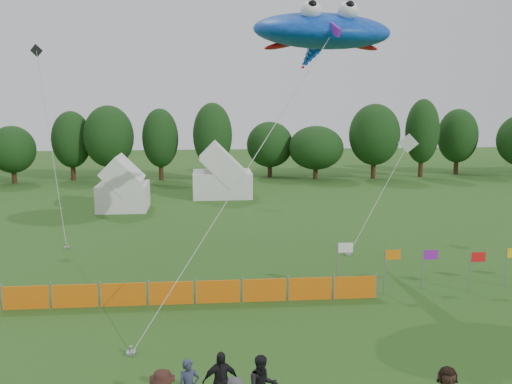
{
  "coord_description": "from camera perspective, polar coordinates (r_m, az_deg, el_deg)",
  "views": [
    {
      "loc": [
        -1.96,
        -15.14,
        8.78
      ],
      "look_at": [
        0.0,
        6.0,
        5.2
      ],
      "focal_mm": 40.0,
      "sensor_mm": 36.0,
      "label": 1
    }
  ],
  "objects": [
    {
      "name": "tent_right",
      "position": [
        50.31,
        -3.41,
        1.63
      ],
      "size": [
        5.19,
        4.15,
        3.66
      ],
      "color": "silver",
      "rests_on": "ground"
    },
    {
      "name": "small_kite_white",
      "position": [
        36.66,
        13.69,
        2.28
      ],
      "size": [
        6.08,
        6.02,
        6.42
      ],
      "color": "white",
      "rests_on": "ground"
    },
    {
      "name": "barrier_fence",
      "position": [
        24.89,
        -8.49,
        -9.97
      ],
      "size": [
        17.9,
        0.06,
        1.0
      ],
      "color": "orange",
      "rests_on": "ground"
    },
    {
      "name": "small_kite_dark",
      "position": [
        38.38,
        -20.09,
        6.27
      ],
      "size": [
        3.43,
        6.94,
        12.19
      ],
      "color": "black",
      "rests_on": "ground"
    },
    {
      "name": "stingray_kite",
      "position": [
        28.62,
        6.55,
        15.56
      ],
      "size": [
        12.22,
        17.74,
        13.03
      ],
      "color": "blue",
      "rests_on": "ground"
    },
    {
      "name": "tent_left",
      "position": [
        45.62,
        -13.15,
        0.4
      ],
      "size": [
        3.85,
        3.85,
        3.4
      ],
      "color": "silver",
      "rests_on": "ground"
    },
    {
      "name": "treeline",
      "position": [
        60.35,
        -1.9,
        5.19
      ],
      "size": [
        104.57,
        8.78,
        8.36
      ],
      "color": "#382314",
      "rests_on": "ground"
    },
    {
      "name": "spectator_d",
      "position": [
        16.81,
        -3.57,
        -18.43
      ],
      "size": [
        1.09,
        0.58,
        1.78
      ],
      "primitive_type": "imported",
      "rotation": [
        0.0,
        0.0,
        0.14
      ],
      "color": "black",
      "rests_on": "ground"
    },
    {
      "name": "flag_row",
      "position": [
        27.63,
        18.53,
        -6.59
      ],
      "size": [
        10.73,
        0.73,
        2.26
      ],
      "color": "gray",
      "rests_on": "ground"
    }
  ]
}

